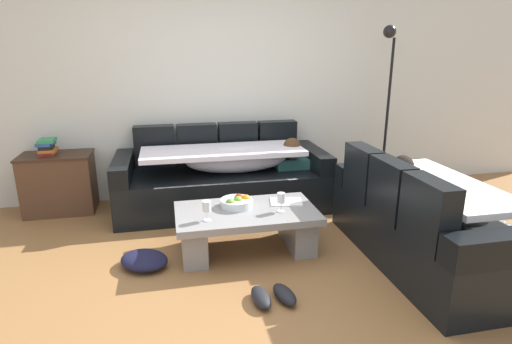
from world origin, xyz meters
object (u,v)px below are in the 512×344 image
couch_near_window (427,223)px  floor_lamp (386,101)px  couch_along_wall (225,178)px  wine_glass_near_right (281,199)px  wine_glass_near_left (207,207)px  open_magazine (286,202)px  side_cabinet (59,183)px  coffee_table (246,225)px  fruit_bowl (237,202)px  crumpled_garment (144,260)px  book_stack_on_cabinet (47,147)px  pair_of_shoes (273,296)px

couch_near_window → floor_lamp: 1.90m
couch_along_wall → wine_glass_near_right: 1.23m
couch_near_window → wine_glass_near_left: couch_near_window is taller
open_magazine → side_cabinet: size_ratio=0.39×
coffee_table → fruit_bowl: fruit_bowl is taller
couch_along_wall → side_cabinet: 1.77m
couch_along_wall → crumpled_garment: (-0.84, -1.20, -0.27)m
fruit_bowl → crumpled_garment: fruit_bowl is taller
wine_glass_near_right → open_magazine: wine_glass_near_right is taller
side_cabinet → floor_lamp: bearing=-2.0°
couch_along_wall → floor_lamp: 2.08m
fruit_bowl → crumpled_garment: (-0.80, -0.20, -0.36)m
book_stack_on_cabinet → crumpled_garment: bearing=-55.3°
couch_along_wall → crumpled_garment: size_ratio=5.64×
coffee_table → crumpled_garment: (-0.87, -0.11, -0.18)m
couch_along_wall → book_stack_on_cabinet: couch_along_wall is taller
book_stack_on_cabinet → pair_of_shoes: (1.89, -2.11, -0.68)m
wine_glass_near_left → side_cabinet: 2.06m
fruit_bowl → coffee_table: bearing=-54.8°
wine_glass_near_right → pair_of_shoes: wine_glass_near_right is taller
wine_glass_near_left → book_stack_on_cabinet: 2.12m
coffee_table → wine_glass_near_left: (-0.35, -0.16, 0.26)m
open_magazine → pair_of_shoes: 1.03m
coffee_table → open_magazine: (0.38, 0.11, 0.15)m
wine_glass_near_left → wine_glass_near_right: size_ratio=1.00×
pair_of_shoes → floor_lamp: bearing=46.8°
floor_lamp → crumpled_garment: floor_lamp is taller
floor_lamp → couch_near_window: bearing=-106.2°
open_magazine → floor_lamp: size_ratio=0.14×
crumpled_garment → wine_glass_near_right: bearing=0.6°
wine_glass_near_left → side_cabinet: side_cabinet is taller
open_magazine → crumpled_garment: (-1.25, -0.22, -0.33)m
coffee_table → book_stack_on_cabinet: 2.32m
couch_near_window → wine_glass_near_left: 1.80m
coffee_table → book_stack_on_cabinet: bearing=144.6°
book_stack_on_cabinet → crumpled_garment: 1.86m
couch_near_window → wine_glass_near_right: couch_near_window is taller
coffee_table → floor_lamp: (1.90, 1.19, 0.88)m
fruit_bowl → wine_glass_near_left: size_ratio=1.69×
book_stack_on_cabinet → crumpled_garment: size_ratio=0.54×
couch_near_window → wine_glass_near_left: (-1.77, 0.32, 0.16)m
fruit_bowl → floor_lamp: size_ratio=0.14×
fruit_bowl → side_cabinet: side_cabinet is taller
coffee_table → pair_of_shoes: (0.03, -0.80, -0.19)m
open_magazine → book_stack_on_cabinet: bearing=162.4°
book_stack_on_cabinet → pair_of_shoes: size_ratio=0.66×
wine_glass_near_left → book_stack_on_cabinet: bearing=135.6°
floor_lamp → crumpled_garment: bearing=-154.8°
crumpled_garment → pair_of_shoes: bearing=-37.4°
floor_lamp → pair_of_shoes: 2.93m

